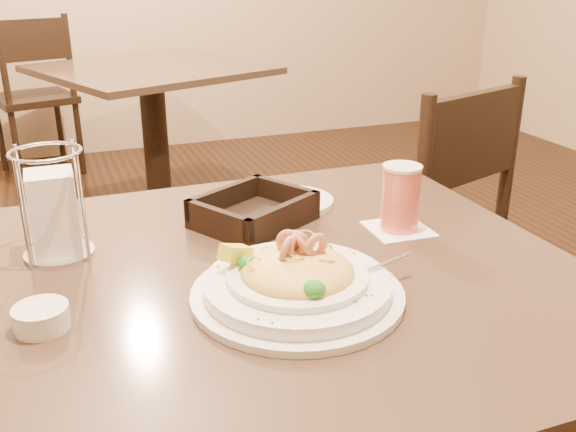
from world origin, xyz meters
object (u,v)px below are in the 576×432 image
object	(u,v)px
napkin_caddy	(54,211)
side_plate	(291,201)
background_table	(154,117)
dining_chair_near	(421,235)
drink_glass	(400,199)
pasta_bowl	(297,281)
bread_basket	(253,213)
butter_ramekin	(41,318)
dining_chair_far	(35,92)
main_table	(292,389)

from	to	relation	value
napkin_caddy	side_plate	world-z (taller)	napkin_caddy
napkin_caddy	side_plate	distance (m)	0.46
background_table	dining_chair_near	xyz separation A→B (m)	(0.45, -1.64, -0.01)
dining_chair_near	drink_glass	size ratio (longest dim) A/B	7.63
pasta_bowl	bread_basket	xyz separation A→B (m)	(0.03, 0.29, -0.01)
dining_chair_near	pasta_bowl	distance (m)	0.93
background_table	dining_chair_near	bearing A→B (deg)	-74.67
bread_basket	butter_ramekin	world-z (taller)	bread_basket
background_table	side_plate	bearing A→B (deg)	-91.15
pasta_bowl	napkin_caddy	distance (m)	0.42
bread_basket	side_plate	bearing A→B (deg)	34.53
drink_glass	bread_basket	size ratio (longest dim) A/B	0.49
drink_glass	butter_ramekin	world-z (taller)	drink_glass
side_plate	background_table	bearing A→B (deg)	88.85
background_table	dining_chair_near	world-z (taller)	dining_chair_near
dining_chair_near	drink_glass	world-z (taller)	dining_chair_near
pasta_bowl	napkin_caddy	size ratio (longest dim) A/B	1.89
dining_chair_far	napkin_caddy	size ratio (longest dim) A/B	5.12
background_table	drink_glass	xyz separation A→B (m)	(0.10, -2.10, 0.30)
bread_basket	side_plate	xyz separation A→B (m)	(0.10, 0.07, -0.01)
background_table	dining_chair_far	bearing A→B (deg)	118.82
background_table	napkin_caddy	size ratio (longest dim) A/B	6.42
pasta_bowl	side_plate	size ratio (longest dim) A/B	2.01
drink_glass	napkin_caddy	bearing A→B (deg)	169.33
main_table	background_table	bearing A→B (deg)	86.35
dining_chair_near	dining_chair_far	bearing A→B (deg)	-88.31
dining_chair_far	bread_basket	world-z (taller)	dining_chair_far
napkin_caddy	side_plate	xyz separation A→B (m)	(0.45, 0.08, -0.07)
pasta_bowl	side_plate	distance (m)	0.39
main_table	side_plate	distance (m)	0.37
dining_chair_near	bread_basket	distance (m)	0.73
side_plate	dining_chair_near	bearing A→B (deg)	28.48
dining_chair_near	background_table	bearing A→B (deg)	-93.53
dining_chair_far	pasta_bowl	xyz separation A→B (m)	(0.35, -3.22, 0.28)
main_table	pasta_bowl	bearing A→B (deg)	-107.73
main_table	bread_basket	xyz separation A→B (m)	(-0.00, 0.20, 0.26)
drink_glass	side_plate	world-z (taller)	drink_glass
bread_basket	main_table	bearing A→B (deg)	-89.68
dining_chair_near	butter_ramekin	size ratio (longest dim) A/B	12.68
background_table	pasta_bowl	world-z (taller)	pasta_bowl
dining_chair_far	drink_glass	bearing A→B (deg)	85.84
main_table	drink_glass	distance (m)	0.39
dining_chair_far	background_table	bearing A→B (deg)	103.23
main_table	dining_chair_near	xyz separation A→B (m)	(0.59, 0.53, -0.01)
main_table	pasta_bowl	world-z (taller)	pasta_bowl
dining_chair_far	pasta_bowl	bearing A→B (deg)	80.63
background_table	bread_basket	size ratio (longest dim) A/B	4.66
drink_glass	napkin_caddy	size ratio (longest dim) A/B	0.67
dining_chair_near	bread_basket	bearing A→B (deg)	10.72
drink_glass	butter_ramekin	size ratio (longest dim) A/B	1.66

